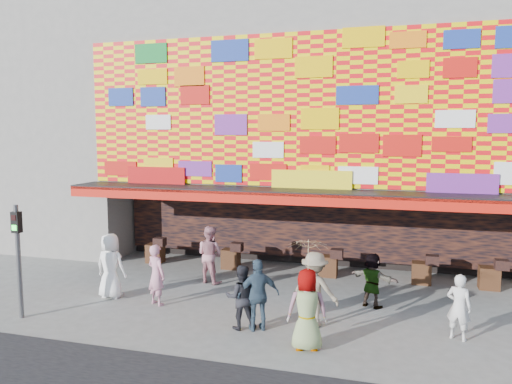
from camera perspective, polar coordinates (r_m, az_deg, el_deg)
ground at (r=13.25m, az=0.90°, el=-14.62°), size 90.00×90.00×0.00m
shop_building at (r=20.35m, az=7.12°, el=7.83°), size 15.20×9.40×10.00m
neighbor_left at (r=25.74m, az=-23.22°, el=8.81°), size 11.00×8.00×12.00m
signal_left at (r=14.38m, az=-25.55°, el=-5.84°), size 0.22×0.20×3.00m
ped_a at (r=15.39m, az=-16.29°, el=-8.11°), size 0.96×0.65×1.91m
ped_b at (r=14.51m, az=-11.32°, el=-9.25°), size 0.74×0.64×1.73m
ped_c at (r=12.58m, az=-1.72°, el=-11.90°), size 0.95×0.85×1.61m
ped_d at (r=12.78m, az=6.71°, el=-10.99°), size 1.33×0.92×1.89m
ped_e at (r=12.46m, az=0.28°, el=-11.68°), size 1.13×0.89×1.78m
ped_f at (r=14.44m, az=13.15°, el=-9.77°), size 1.48×1.03×1.54m
ped_g at (r=11.46m, az=5.86°, el=-13.22°), size 1.02×0.79×1.84m
ped_h at (r=12.87m, az=22.18°, el=-12.06°), size 0.67×0.57×1.57m
ped_i at (r=16.33m, az=-5.31°, el=-7.10°), size 1.07×0.94×1.86m
parasol at (r=11.11m, az=5.93°, el=-7.47°), size 1.14×1.15×1.76m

